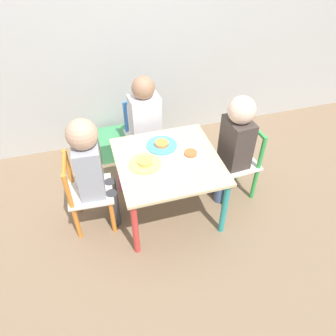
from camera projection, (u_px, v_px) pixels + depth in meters
name	position (u px, v px, depth m)	size (l,w,h in m)	color
ground_plane	(168.00, 208.00, 2.21)	(6.00, 6.00, 0.00)	#7F664C
kids_table	(168.00, 167.00, 1.96)	(0.60, 0.60, 0.43)	beige
chair_orange	(87.00, 194.00, 1.96)	(0.28, 0.28, 0.52)	silver
chair_blue	(144.00, 137.00, 2.39)	(0.28, 0.28, 0.52)	silver
chair_green	(238.00, 163.00, 2.17)	(0.28, 0.28, 0.52)	silver
child_left	(92.00, 166.00, 1.83)	(0.22, 0.21, 0.77)	#38383D
child_back	(146.00, 120.00, 2.22)	(0.21, 0.21, 0.75)	#4C608E
child_right	(234.00, 141.00, 2.02)	(0.22, 0.21, 0.75)	#4C608E
plate_left	(145.00, 163.00, 1.89)	(0.18, 0.18, 0.03)	#EADB66
plate_back	(162.00, 145.00, 2.02)	(0.19, 0.19, 0.03)	#4C9EE0
plate_right	(190.00, 155.00, 1.95)	(0.17, 0.17, 0.03)	white
storage_bin	(116.00, 144.00, 2.60)	(0.25, 0.24, 0.18)	#3D8E56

